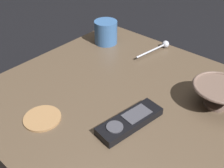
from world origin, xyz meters
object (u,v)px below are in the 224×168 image
(cereal_bowl, at_px, (218,94))
(coffee_mug, at_px, (106,32))
(tv_remote_near, at_px, (130,121))
(drink_coaster, at_px, (42,118))
(teaspoon, at_px, (162,46))

(cereal_bowl, bearing_deg, coffee_mug, -99.39)
(tv_remote_near, bearing_deg, drink_coaster, -53.68)
(coffee_mug, distance_m, drink_coaster, 0.42)
(teaspoon, relative_size, drink_coaster, 1.70)
(cereal_bowl, xyz_separation_m, drink_coaster, (0.32, -0.29, -0.03))
(tv_remote_near, bearing_deg, coffee_mug, -130.14)
(tv_remote_near, height_order, drink_coaster, tv_remote_near)
(tv_remote_near, bearing_deg, teaspoon, -158.50)
(cereal_bowl, bearing_deg, tv_remote_near, -31.69)
(coffee_mug, height_order, teaspoon, coffee_mug)
(teaspoon, bearing_deg, tv_remote_near, 21.50)
(drink_coaster, bearing_deg, cereal_bowl, 137.89)
(drink_coaster, bearing_deg, coffee_mug, -158.89)
(cereal_bowl, distance_m, tv_remote_near, 0.23)
(coffee_mug, bearing_deg, teaspoon, 117.21)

